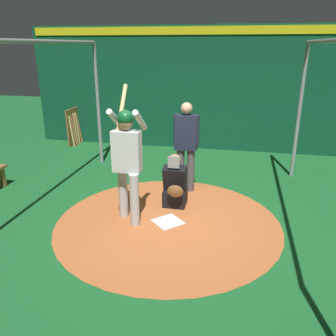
{
  "coord_description": "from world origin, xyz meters",
  "views": [
    {
      "loc": [
        4.91,
        1.04,
        2.75
      ],
      "look_at": [
        0.0,
        0.0,
        0.95
      ],
      "focal_mm": 36.79,
      "sensor_mm": 36.0,
      "label": 1
    }
  ],
  "objects": [
    {
      "name": "ground_plane",
      "position": [
        0.0,
        0.0,
        0.0
      ],
      "size": [
        25.57,
        25.57,
        0.0
      ],
      "primitive_type": "plane",
      "color": "#195B28"
    },
    {
      "name": "cage_frame",
      "position": [
        0.0,
        0.0,
        1.99
      ],
      "size": [
        5.41,
        4.56,
        2.84
      ],
      "color": "gray",
      "rests_on": "ground"
    },
    {
      "name": "catcher",
      "position": [
        -0.65,
        -0.01,
        0.39
      ],
      "size": [
        0.58,
        0.4,
        0.98
      ],
      "color": "black",
      "rests_on": "ground"
    },
    {
      "name": "home_plate",
      "position": [
        0.0,
        0.0,
        0.01
      ],
      "size": [
        0.59,
        0.59,
        0.01
      ],
      "primitive_type": "cube",
      "rotation": [
        0.0,
        0.0,
        0.79
      ],
      "color": "white",
      "rests_on": "dirt_circle"
    },
    {
      "name": "dirt_circle",
      "position": [
        0.0,
        0.0,
        0.0
      ],
      "size": [
        3.66,
        3.66,
        0.01
      ],
      "primitive_type": "cylinder",
      "color": "#B76033",
      "rests_on": "ground"
    },
    {
      "name": "umpire",
      "position": [
        -1.39,
        0.06,
        0.99
      ],
      "size": [
        0.22,
        0.49,
        1.75
      ],
      "color": "#4C4C51",
      "rests_on": "ground"
    },
    {
      "name": "batter",
      "position": [
        0.04,
        -0.64,
        1.13
      ],
      "size": [
        0.68,
        0.49,
        2.17
      ],
      "color": "#BCBCC0",
      "rests_on": "ground"
    },
    {
      "name": "bat_rack",
      "position": [
        -4.23,
        -3.64,
        0.49
      ],
      "size": [
        1.06,
        0.19,
        1.05
      ],
      "color": "olive",
      "rests_on": "ground"
    },
    {
      "name": "back_wall",
      "position": [
        -4.48,
        0.0,
        1.63
      ],
      "size": [
        0.22,
        9.57,
        3.24
      ],
      "color": "#0F472D",
      "rests_on": "ground"
    }
  ]
}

